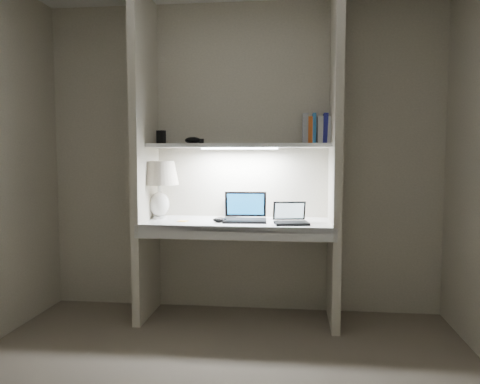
# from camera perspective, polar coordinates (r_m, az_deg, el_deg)

# --- Properties ---
(back_wall) EXTENTS (3.20, 0.01, 2.50)m
(back_wall) POSITION_cam_1_polar(r_m,az_deg,el_deg) (3.84, 0.23, 4.14)
(back_wall) COLOR beige
(back_wall) RESTS_ON floor
(alcove_panel_left) EXTENTS (0.06, 0.55, 2.50)m
(alcove_panel_left) POSITION_cam_1_polar(r_m,az_deg,el_deg) (3.72, -11.52, 4.03)
(alcove_panel_left) COLOR beige
(alcove_panel_left) RESTS_ON floor
(alcove_panel_right) EXTENTS (0.06, 0.55, 2.50)m
(alcove_panel_right) POSITION_cam_1_polar(r_m,az_deg,el_deg) (3.55, 11.55, 4.01)
(alcove_panel_right) COLOR beige
(alcove_panel_right) RESTS_ON floor
(desk) EXTENTS (1.40, 0.55, 0.04)m
(desk) POSITION_cam_1_polar(r_m,az_deg,el_deg) (3.60, -0.25, -3.87)
(desk) COLOR white
(desk) RESTS_ON alcove_panel_left
(desk_apron) EXTENTS (1.46, 0.03, 0.10)m
(desk_apron) POSITION_cam_1_polar(r_m,az_deg,el_deg) (3.35, -0.77, -5.02)
(desk_apron) COLOR silver
(desk_apron) RESTS_ON desk
(shelf) EXTENTS (1.40, 0.36, 0.03)m
(shelf) POSITION_cam_1_polar(r_m,az_deg,el_deg) (3.66, -0.08, 5.68)
(shelf) COLOR silver
(shelf) RESTS_ON back_wall
(strip_light) EXTENTS (0.60, 0.04, 0.02)m
(strip_light) POSITION_cam_1_polar(r_m,az_deg,el_deg) (3.66, -0.08, 5.34)
(strip_light) COLOR white
(strip_light) RESTS_ON shelf
(table_lamp) EXTENTS (0.31, 0.31, 0.46)m
(table_lamp) POSITION_cam_1_polar(r_m,az_deg,el_deg) (3.77, -9.84, 1.47)
(table_lamp) COLOR white
(table_lamp) RESTS_ON desk
(laptop_main) EXTENTS (0.34, 0.30, 0.22)m
(laptop_main) POSITION_cam_1_polar(r_m,az_deg,el_deg) (3.61, 0.63, -2.72)
(laptop_main) COLOR black
(laptop_main) RESTS_ON desk
(laptop_netbook) EXTENTS (0.28, 0.25, 0.16)m
(laptop_netbook) POSITION_cam_1_polar(r_m,az_deg,el_deg) (3.48, 6.19, -3.23)
(laptop_netbook) COLOR black
(laptop_netbook) RESTS_ON desk
(speaker) EXTENTS (0.11, 0.08, 0.15)m
(speaker) POSITION_cam_1_polar(r_m,az_deg,el_deg) (3.82, -1.14, -1.93)
(speaker) COLOR silver
(speaker) RESTS_ON desk
(mouse) EXTENTS (0.12, 0.10, 0.04)m
(mouse) POSITION_cam_1_polar(r_m,az_deg,el_deg) (3.53, -2.52, -3.42)
(mouse) COLOR black
(mouse) RESTS_ON desk
(cable_coil) EXTENTS (0.13, 0.13, 0.01)m
(cable_coil) POSITION_cam_1_polar(r_m,az_deg,el_deg) (3.53, 1.66, -3.60)
(cable_coil) COLOR black
(cable_coil) RESTS_ON desk
(sticky_note) EXTENTS (0.09, 0.09, 0.00)m
(sticky_note) POSITION_cam_1_polar(r_m,az_deg,el_deg) (3.62, -6.99, -3.54)
(sticky_note) COLOR yellow
(sticky_note) RESTS_ON desk
(book_row) EXTENTS (0.22, 0.15, 0.23)m
(book_row) POSITION_cam_1_polar(r_m,az_deg,el_deg) (3.68, 9.28, 7.54)
(book_row) COLOR white
(book_row) RESTS_ON shelf
(shelf_box) EXTENTS (0.07, 0.06, 0.11)m
(shelf_box) POSITION_cam_1_polar(r_m,az_deg,el_deg) (3.83, -9.59, 6.60)
(shelf_box) COLOR black
(shelf_box) RESTS_ON shelf
(shelf_gadget) EXTENTS (0.13, 0.10, 0.06)m
(shelf_gadget) POSITION_cam_1_polar(r_m,az_deg,el_deg) (3.78, -5.78, 6.29)
(shelf_gadget) COLOR black
(shelf_gadget) RESTS_ON shelf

